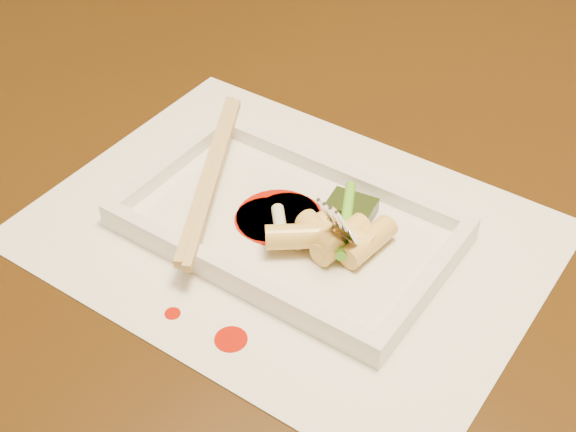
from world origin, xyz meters
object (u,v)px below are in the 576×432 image
Objects in this scene: fork at (382,173)px; chopstick_a at (207,172)px; placemat at (288,233)px; table at (334,258)px; plate_base at (288,229)px.

chopstick_a is at bearing -173.25° from fork.
fork is (0.07, 0.02, 0.08)m from placemat.
table is at bearing 48.69° from chopstick_a.
table is 6.38× the size of chopstick_a.
chopstick_a is at bearing 180.00° from plate_base.
chopstick_a is (-0.08, -0.09, 0.13)m from table.
plate_base reaches higher than table.
chopstick_a reaches higher than placemat.
plate_base is (0.01, -0.09, 0.11)m from table.
placemat is (0.01, -0.09, 0.10)m from table.
fork is at bearing -42.16° from table.
table is 10.00× the size of fork.
fork reaches higher than placemat.
placemat is at bearing 0.00° from chopstick_a.
fork reaches higher than plate_base.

